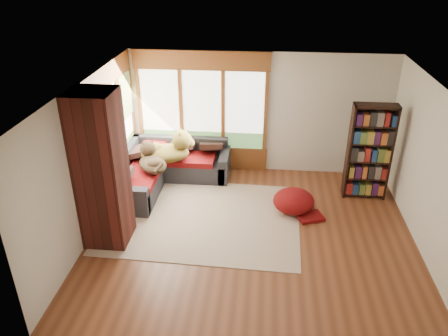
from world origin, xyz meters
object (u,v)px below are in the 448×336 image
(pouf, at_px, (294,200))
(brick_chimney, at_px, (101,171))
(bookshelf, at_px, (369,152))
(dog_brindle, at_px, (151,157))
(sectional_sofa, at_px, (162,169))
(area_rug, at_px, (203,218))
(dog_tan, at_px, (169,147))

(pouf, bearing_deg, brick_chimney, -159.36)
(bookshelf, relative_size, pouf, 2.47)
(dog_brindle, bearing_deg, sectional_sofa, -44.65)
(area_rug, height_order, bookshelf, bookshelf)
(bookshelf, relative_size, dog_tan, 1.70)
(sectional_sofa, relative_size, bookshelf, 1.15)
(pouf, relative_size, dog_brindle, 0.84)
(brick_chimney, relative_size, dog_tan, 2.32)
(brick_chimney, relative_size, pouf, 3.37)
(pouf, distance_m, dog_brindle, 2.87)
(brick_chimney, relative_size, sectional_sofa, 1.18)
(area_rug, bearing_deg, dog_tan, 124.27)
(sectional_sofa, bearing_deg, pouf, -13.04)
(brick_chimney, bearing_deg, bookshelf, 22.41)
(pouf, distance_m, dog_tan, 2.73)
(sectional_sofa, height_order, pouf, sectional_sofa)
(bookshelf, bearing_deg, brick_chimney, -157.59)
(dog_tan, height_order, dog_brindle, dog_tan)
(brick_chimney, bearing_deg, area_rug, 27.22)
(pouf, xyz_separation_m, dog_tan, (-2.52, 0.86, 0.61))
(sectional_sofa, distance_m, dog_tan, 0.55)
(bookshelf, height_order, pouf, bookshelf)
(area_rug, distance_m, pouf, 1.72)
(brick_chimney, bearing_deg, pouf, 20.64)
(area_rug, distance_m, bookshelf, 3.38)
(area_rug, relative_size, bookshelf, 1.83)
(brick_chimney, bearing_deg, sectional_sofa, 77.71)
(dog_tan, bearing_deg, bookshelf, -10.97)
(area_rug, bearing_deg, bookshelf, 19.93)
(area_rug, relative_size, dog_tan, 3.11)
(brick_chimney, relative_size, bookshelf, 1.36)
(bookshelf, height_order, dog_tan, bookshelf)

